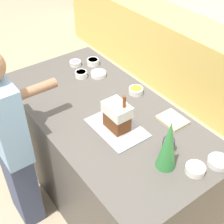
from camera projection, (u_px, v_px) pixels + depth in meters
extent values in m
plane|color=tan|center=(105.00, 188.00, 2.95)|extent=(12.00, 12.00, 0.00)
cube|color=#514C47|center=(105.00, 154.00, 2.65)|extent=(1.90, 0.95, 0.94)
cube|color=#9E9EA8|center=(117.00, 128.00, 2.20)|extent=(0.43, 0.29, 0.01)
cube|color=brown|center=(117.00, 121.00, 2.16)|extent=(0.17, 0.12, 0.12)
cube|color=white|center=(117.00, 109.00, 2.10)|extent=(0.19, 0.14, 0.08)
cylinder|color=brown|center=(124.00, 102.00, 2.03)|extent=(0.02, 0.02, 0.09)
cone|color=#33843D|center=(169.00, 145.00, 1.82)|extent=(0.12, 0.12, 0.36)
cylinder|color=white|center=(81.00, 74.00, 2.71)|extent=(0.10, 0.10, 0.05)
cylinder|color=green|center=(81.00, 72.00, 2.70)|extent=(0.09, 0.09, 0.01)
cylinder|color=white|center=(93.00, 62.00, 2.87)|extent=(0.11, 0.11, 0.05)
cylinder|color=yellow|center=(93.00, 60.00, 2.86)|extent=(0.09, 0.09, 0.01)
cylinder|color=white|center=(195.00, 169.00, 1.88)|extent=(0.12, 0.12, 0.05)
cylinder|color=#4770DB|center=(196.00, 167.00, 1.87)|extent=(0.10, 0.10, 0.01)
cylinder|color=white|center=(136.00, 91.00, 2.52)|extent=(0.11, 0.11, 0.05)
cylinder|color=orange|center=(136.00, 89.00, 2.51)|extent=(0.09, 0.09, 0.01)
cylinder|color=silver|center=(75.00, 63.00, 2.87)|extent=(0.10, 0.10, 0.04)
cylinder|color=pink|center=(75.00, 62.00, 2.86)|extent=(0.09, 0.09, 0.01)
cylinder|color=silver|center=(218.00, 162.00, 1.93)|extent=(0.14, 0.14, 0.04)
cylinder|color=white|center=(219.00, 160.00, 1.92)|extent=(0.11, 0.11, 0.01)
cylinder|color=white|center=(98.00, 74.00, 2.73)|extent=(0.13, 0.13, 0.04)
cylinder|color=green|center=(98.00, 73.00, 2.72)|extent=(0.11, 0.11, 0.01)
cube|color=#CCB78C|center=(173.00, 120.00, 2.26)|extent=(0.20, 0.16, 0.02)
cylinder|color=#2D2D33|center=(168.00, 145.00, 2.01)|extent=(0.08, 0.08, 0.10)
cube|color=#424C6B|center=(22.00, 183.00, 2.52)|extent=(0.32, 0.17, 0.76)
cube|color=#8CB7E0|center=(3.00, 119.00, 2.09)|extent=(0.41, 0.19, 0.60)
cylinder|color=#996B4C|center=(28.00, 92.00, 2.10)|extent=(0.07, 0.41, 0.07)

